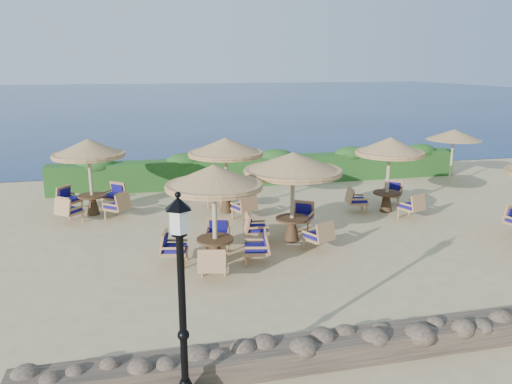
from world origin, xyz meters
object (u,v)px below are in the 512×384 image
(extra_parasol, at_px, (454,135))
(cafe_set_0, at_px, (214,200))
(lamp_post, at_px, (183,313))
(cafe_set_1, at_px, (293,177))
(cafe_set_3, at_px, (90,166))
(cafe_set_5, at_px, (389,162))
(cafe_set_4, at_px, (226,157))

(extra_parasol, relative_size, cafe_set_0, 0.83)
(lamp_post, xyz_separation_m, cafe_set_1, (3.77, 6.72, 0.37))
(cafe_set_1, bearing_deg, cafe_set_3, 145.29)
(cafe_set_1, distance_m, cafe_set_5, 4.68)
(lamp_post, bearing_deg, cafe_set_1, 60.68)
(cafe_set_4, relative_size, cafe_set_5, 1.04)
(lamp_post, bearing_deg, cafe_set_0, 76.62)
(extra_parasol, distance_m, cafe_set_1, 10.29)
(extra_parasol, bearing_deg, cafe_set_0, -149.92)
(cafe_set_0, distance_m, cafe_set_5, 7.46)
(cafe_set_0, xyz_separation_m, cafe_set_3, (-3.47, 5.39, -0.02))
(cafe_set_1, relative_size, cafe_set_3, 1.08)
(extra_parasol, bearing_deg, cafe_set_3, -175.51)
(cafe_set_3, distance_m, cafe_set_4, 4.64)
(extra_parasol, xyz_separation_m, cafe_set_5, (-4.66, -3.14, -0.37))
(cafe_set_1, relative_size, cafe_set_5, 1.04)
(extra_parasol, bearing_deg, cafe_set_1, -149.11)
(extra_parasol, xyz_separation_m, cafe_set_1, (-8.83, -5.28, -0.24))
(cafe_set_3, distance_m, cafe_set_5, 10.30)
(lamp_post, xyz_separation_m, cafe_set_4, (2.40, 10.07, 0.42))
(extra_parasol, height_order, cafe_set_5, cafe_set_5)
(lamp_post, relative_size, cafe_set_5, 1.21)
(extra_parasol, xyz_separation_m, cafe_set_4, (-10.20, -1.93, -0.19))
(cafe_set_5, bearing_deg, cafe_set_0, -152.88)
(extra_parasol, height_order, cafe_set_0, cafe_set_0)
(extra_parasol, distance_m, cafe_set_0, 13.07)
(cafe_set_1, xyz_separation_m, cafe_set_4, (-1.37, 3.35, 0.05))
(lamp_post, height_order, cafe_set_4, lamp_post)
(extra_parasol, bearing_deg, cafe_set_5, -146.00)
(extra_parasol, bearing_deg, cafe_set_4, -169.27)
(lamp_post, distance_m, cafe_set_4, 10.36)
(cafe_set_1, bearing_deg, cafe_set_4, 112.29)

